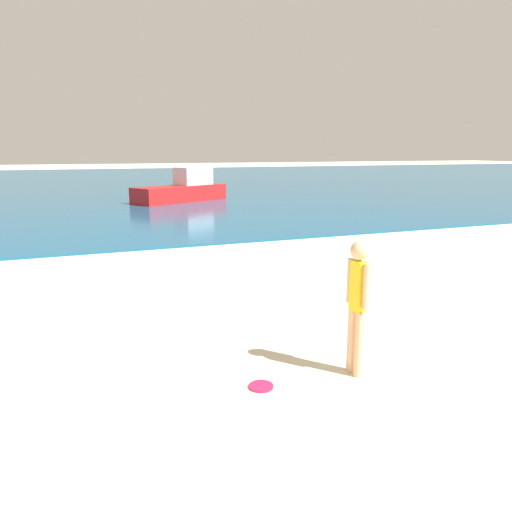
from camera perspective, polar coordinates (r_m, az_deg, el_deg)
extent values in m
cube|color=#14567F|center=(42.97, -18.17, 8.43)|extent=(160.00, 60.00, 0.06)
cylinder|color=#DDAD84|center=(5.95, 11.39, -9.90)|extent=(0.11, 0.11, 0.80)
cylinder|color=#DDAD84|center=(5.85, 12.25, -10.35)|extent=(0.11, 0.11, 0.80)
cube|color=yellow|center=(5.67, 12.13, -3.56)|extent=(0.13, 0.19, 0.60)
sphere|color=#DDAD84|center=(5.57, 12.33, 0.65)|extent=(0.22, 0.22, 0.22)
cylinder|color=#DDAD84|center=(5.77, 11.24, -2.89)|extent=(0.08, 0.08, 0.53)
cylinder|color=#DDAD84|center=(5.55, 13.09, -3.60)|extent=(0.08, 0.08, 0.53)
cylinder|color=#E51E4C|center=(5.63, 0.62, -15.35)|extent=(0.28, 0.28, 0.03)
cube|color=red|center=(25.13, -9.08, 7.40)|extent=(5.26, 3.77, 0.81)
cube|color=silver|center=(25.66, -7.55, 9.49)|extent=(2.15, 1.85, 0.91)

